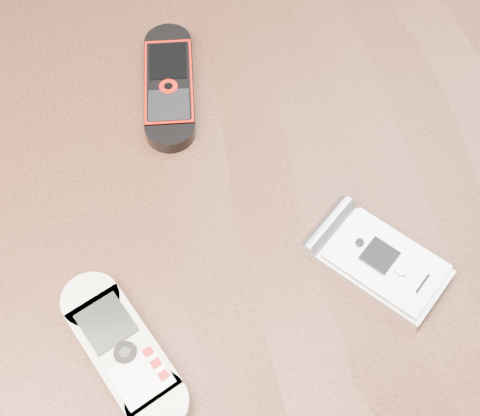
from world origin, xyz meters
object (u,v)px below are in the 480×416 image
table (235,270)px  nokia_white (123,350)px  motorola_razr (381,262)px  nokia_black_red (169,85)px

table → nokia_white: (-0.10, -0.10, 0.11)m
motorola_razr → nokia_black_red: bearing=82.4°
table → motorola_razr: 0.17m
table → nokia_white: size_ratio=8.69×
motorola_razr → table: bearing=106.2°
nokia_black_red → table: bearing=-69.9°
nokia_white → nokia_black_red: bearing=49.8°
nokia_white → motorola_razr: size_ratio=1.23×
table → nokia_black_red: size_ratio=8.20×
nokia_white → motorola_razr: 0.21m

